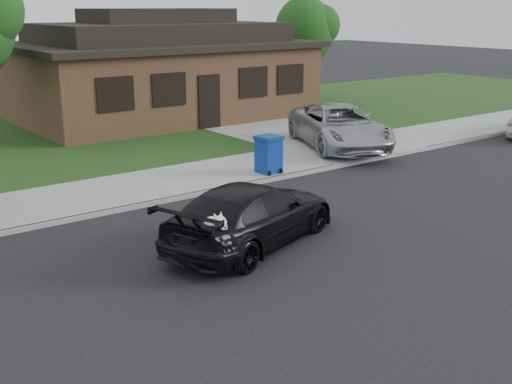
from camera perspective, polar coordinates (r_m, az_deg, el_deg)
ground at (r=15.22m, az=5.78°, el=-2.58°), size 120.00×120.00×0.00m
sidewalk at (r=19.02m, az=-4.44°, el=1.47°), size 60.00×3.00×0.12m
curb at (r=17.81m, az=-1.84°, el=0.50°), size 60.00×0.12×0.12m
lawn at (r=25.97m, az=-14.05°, el=5.04°), size 60.00×13.00×0.13m
driveway at (r=26.38m, az=0.70°, el=5.70°), size 4.50×13.00×0.14m
sedan at (r=13.48m, az=-0.44°, el=-2.00°), size 4.96×3.29×1.34m
minivan at (r=22.51m, az=7.43°, el=5.81°), size 4.31×5.77×1.46m
recycling_bin at (r=18.94m, az=1.14°, el=3.39°), size 0.70×0.73×1.10m
house at (r=29.18m, az=-8.58°, el=10.64°), size 12.60×8.60×4.65m
tree_1 at (r=33.26m, az=4.60°, el=14.15°), size 3.15×3.00×5.25m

